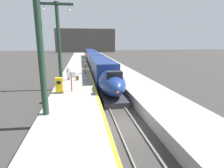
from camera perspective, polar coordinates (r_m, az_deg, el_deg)
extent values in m
plane|color=#33302D|center=(14.10, 4.69, -13.15)|extent=(260.00, 260.00, 0.00)
cube|color=gray|center=(37.43, -10.84, 4.10)|extent=(4.80, 110.00, 1.05)
cube|color=gray|center=(38.12, 1.46, 4.49)|extent=(4.80, 110.00, 1.05)
cube|color=yellow|center=(37.37, -7.37, 5.04)|extent=(0.20, 107.80, 0.01)
cube|color=slate|center=(40.28, -6.04, 4.22)|extent=(0.08, 110.00, 0.12)
cube|color=slate|center=(40.40, -3.91, 4.29)|extent=(0.08, 110.00, 0.12)
ellipsoid|color=navy|center=(20.05, -0.18, 0.44)|extent=(2.78, 7.11, 2.56)
cube|color=#28282D|center=(20.11, -0.01, -4.10)|extent=(2.46, 6.04, 0.55)
cube|color=black|center=(18.29, 0.65, 2.63)|extent=(1.59, 1.00, 0.90)
sphere|color=#F24C4C|center=(16.77, 1.78, -2.62)|extent=(0.28, 0.28, 0.28)
cube|color=navy|center=(28.91, -3.17, 4.83)|extent=(2.90, 14.00, 3.05)
cube|color=black|center=(28.71, -6.02, 5.83)|extent=(0.04, 11.90, 0.80)
cube|color=black|center=(29.03, -0.38, 5.98)|extent=(0.04, 11.90, 0.80)
cube|color=silver|center=(29.12, -3.14, 2.34)|extent=(2.92, 13.30, 0.24)
cube|color=black|center=(24.89, -1.94, -0.73)|extent=(2.03, 2.20, 0.56)
cube|color=black|center=(33.60, -4.01, 2.88)|extent=(2.03, 2.20, 0.56)
cube|color=navy|center=(45.34, -5.59, 7.78)|extent=(2.90, 18.00, 3.05)
cube|color=black|center=(45.21, -7.42, 8.42)|extent=(0.04, 15.84, 0.80)
cube|color=black|center=(45.41, -3.80, 8.52)|extent=(0.04, 15.84, 0.80)
cube|color=black|center=(39.49, -4.88, 4.39)|extent=(2.03, 2.20, 0.56)
cube|color=black|center=(51.60, -6.05, 6.41)|extent=(2.03, 2.20, 0.56)
cube|color=navy|center=(63.85, -6.83, 9.28)|extent=(2.90, 18.00, 3.05)
cube|color=black|center=(63.76, -8.14, 9.73)|extent=(0.04, 15.84, 0.80)
cube|color=black|center=(63.90, -5.56, 9.81)|extent=(0.04, 15.84, 0.80)
cube|color=black|center=(57.91, -6.47, 7.12)|extent=(2.03, 2.20, 0.56)
cube|color=black|center=(70.08, -7.06, 8.13)|extent=(2.03, 2.20, 0.56)
cylinder|color=#1E3828|center=(13.38, -21.52, 9.66)|extent=(0.44, 0.44, 9.16)
cylinder|color=#1E3828|center=(24.35, -16.34, 12.05)|extent=(0.44, 0.44, 9.89)
cylinder|color=#1E3828|center=(24.77, -17.11, 23.18)|extent=(0.68, 0.68, 0.30)
cube|color=#1E3828|center=(24.76, -17.10, 22.96)|extent=(4.00, 0.24, 0.28)
cylinder|color=#1E3828|center=(24.90, -20.72, 21.82)|extent=(0.03, 0.03, 0.60)
sphere|color=#EFEACC|center=(24.85, -20.65, 21.03)|extent=(0.36, 0.36, 0.36)
cylinder|color=#1E3828|center=(24.58, -13.29, 22.41)|extent=(0.03, 0.03, 0.60)
sphere|color=#EFEACC|center=(24.52, -13.24, 21.61)|extent=(0.36, 0.36, 0.36)
cylinder|color=#23232D|center=(25.89, -13.69, 2.16)|extent=(0.13, 0.13, 0.85)
cylinder|color=#23232D|center=(26.00, -13.40, 2.21)|extent=(0.13, 0.13, 0.85)
cube|color=gray|center=(25.82, -13.63, 3.79)|extent=(0.43, 0.42, 0.62)
cylinder|color=gray|center=(25.68, -14.04, 3.60)|extent=(0.09, 0.09, 0.58)
cylinder|color=gray|center=(25.98, -13.22, 3.75)|extent=(0.09, 0.09, 0.58)
sphere|color=tan|center=(25.76, -13.68, 4.71)|extent=(0.22, 0.22, 0.22)
cylinder|color=#23232D|center=(30.81, -8.44, 4.09)|extent=(0.13, 0.13, 0.85)
cylinder|color=#23232D|center=(30.98, -8.46, 4.14)|extent=(0.13, 0.13, 0.85)
cube|color=brown|center=(30.79, -8.50, 5.46)|extent=(0.24, 0.39, 0.62)
cylinder|color=brown|center=(30.56, -8.46, 5.31)|extent=(0.09, 0.09, 0.58)
cylinder|color=brown|center=(31.04, -8.53, 5.43)|extent=(0.09, 0.09, 0.58)
sphere|color=tan|center=(30.74, -8.52, 6.24)|extent=(0.22, 0.22, 0.22)
cube|color=brown|center=(25.41, -10.85, 1.80)|extent=(0.40, 0.22, 0.60)
cylinder|color=#262628|center=(25.32, -11.12, 2.86)|extent=(0.02, 0.02, 0.36)
cylinder|color=#262628|center=(25.32, -10.67, 2.88)|extent=(0.02, 0.02, 0.36)
cube|color=#262628|center=(25.29, -10.92, 3.29)|extent=(0.22, 0.03, 0.02)
cube|color=yellow|center=(19.48, -16.27, -0.41)|extent=(0.70, 0.56, 1.60)
cube|color=black|center=(19.12, -16.43, 0.41)|extent=(0.40, 0.02, 0.32)
cube|color=black|center=(19.66, -16.13, -2.51)|extent=(0.76, 0.62, 0.12)
cylinder|color=maroon|center=(19.66, -12.65, 0.52)|extent=(0.10, 0.10, 2.00)
cube|color=white|center=(19.50, -12.77, 2.81)|extent=(0.90, 0.06, 0.64)
cube|color=#4C4742|center=(114.28, -8.26, 13.35)|extent=(36.00, 2.00, 14.00)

